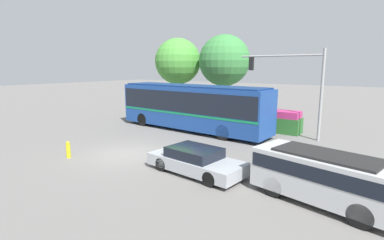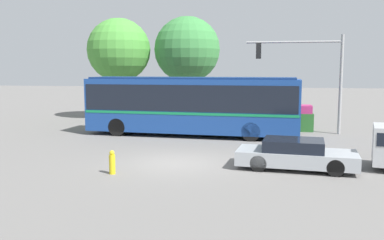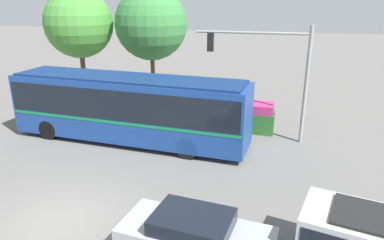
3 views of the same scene
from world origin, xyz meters
name	(u,v)px [view 2 (image 2 of 3)]	position (x,y,z in m)	size (l,w,h in m)	color
ground_plane	(177,163)	(0.00, 0.00, 0.00)	(140.00, 140.00, 0.00)	slate
city_bus	(191,103)	(-0.66, 6.96, 1.88)	(12.06, 3.19, 3.30)	navy
sedan_foreground	(296,155)	(4.61, -0.16, 0.54)	(4.56, 2.26, 1.12)	#9EA3A8
traffic_light_pole	(314,68)	(6.15, 9.00, 3.81)	(5.50, 0.24, 5.70)	gray
flowering_hedge	(240,117)	(1.89, 10.02, 0.77)	(8.85, 1.31, 1.56)	#286028
street_tree_left	(119,50)	(-7.48, 14.15, 5.15)	(4.73, 4.73, 7.53)	brown
street_tree_centre	(187,50)	(-2.38, 14.82, 5.19)	(4.89, 4.89, 7.64)	brown
fire_hydrant	(112,163)	(-1.93, -2.13, 0.41)	(0.22, 0.22, 0.86)	gold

